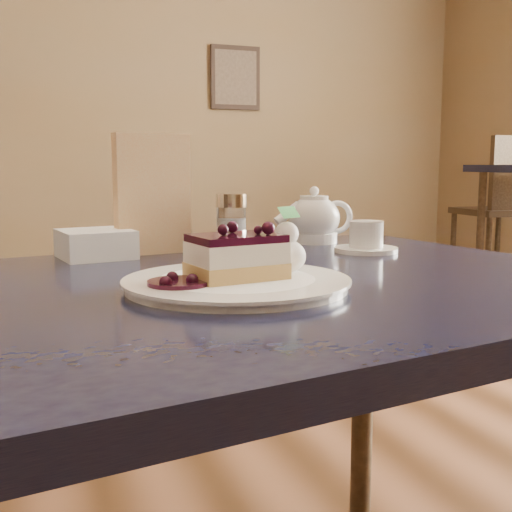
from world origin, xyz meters
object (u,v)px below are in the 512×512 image
object	(u,v)px
dessert_plate	(236,284)
tea_set	(324,224)
cheesecake_slice	(236,257)
main_table	(220,337)

from	to	relation	value
dessert_plate	tea_set	distance (m)	0.47
dessert_plate	cheesecake_slice	world-z (taller)	cheesecake_slice
main_table	dessert_plate	size ratio (longest dim) A/B	4.44
dessert_plate	tea_set	size ratio (longest dim) A/B	1.05
main_table	cheesecake_slice	size ratio (longest dim) A/B	9.94
dessert_plate	cheesecake_slice	distance (m)	0.03
cheesecake_slice	tea_set	world-z (taller)	tea_set
cheesecake_slice	tea_set	bearing A→B (deg)	41.32
cheesecake_slice	tea_set	distance (m)	0.47
main_table	cheesecake_slice	world-z (taller)	cheesecake_slice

